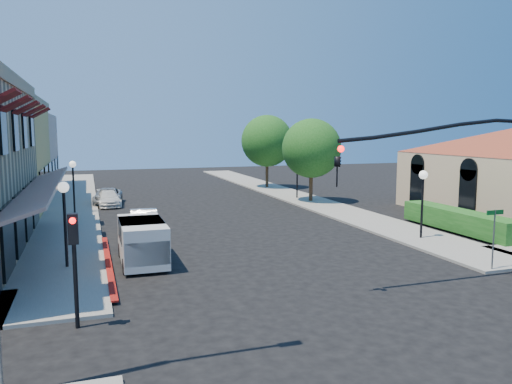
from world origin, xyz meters
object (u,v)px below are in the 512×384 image
object	(u,v)px
street_name_sign	(494,230)
street_tree_a	(311,148)
parked_car_c	(108,199)
lamppost_left_near	(64,203)
lamppost_right_far	(297,166)
lamppost_right_near	(423,187)
parked_car_a	(148,231)
parked_car_b	(144,223)
secondary_signal	(74,249)
parked_car_d	(108,196)
white_van	(142,239)
cobra_streetlight	(2,147)
signal_mast_arm	(477,172)
street_tree_b	(267,141)
lamppost_left_far	(73,173)

from	to	relation	value
street_name_sign	street_tree_a	bearing A→B (deg)	86.24
street_name_sign	parked_car_c	world-z (taller)	street_name_sign
lamppost_left_near	lamppost_right_far	distance (m)	23.35
lamppost_right_near	parked_car_a	world-z (taller)	lamppost_right_near
parked_car_b	parked_car_c	world-z (taller)	parked_car_b
secondary_signal	parked_car_d	distance (m)	24.72
white_van	parked_car_a	bearing A→B (deg)	80.27
lamppost_right_near	lamppost_right_far	distance (m)	16.00
cobra_streetlight	parked_car_a	bearing A→B (deg)	72.74
cobra_streetlight	parked_car_c	size ratio (longest dim) A/B	2.42
lamppost_right_near	parked_car_a	xyz separation A→B (m)	(-13.30, 4.00, -2.20)
lamppost_right_near	parked_car_a	distance (m)	14.06
street_tree_a	lamppost_right_near	distance (m)	14.08
secondary_signal	lamppost_right_near	bearing A→B (deg)	21.78
signal_mast_arm	white_van	distance (m)	13.40
white_van	secondary_signal	bearing A→B (deg)	-111.01
street_tree_b	parked_car_c	xyz separation A→B (m)	(-15.00, -7.00, -3.99)
parked_car_a	parked_car_d	xyz separation A→B (m)	(-1.40, 14.00, 0.06)
secondary_signal	parked_car_d	world-z (taller)	secondary_signal
street_tree_a	secondary_signal	bearing A→B (deg)	-129.21
secondary_signal	lamppost_right_far	distance (m)	27.98
signal_mast_arm	secondary_signal	xyz separation A→B (m)	(-13.86, -0.09, -1.77)
lamppost_left_far	parked_car_d	size ratio (longest dim) A/B	0.83
street_tree_b	parked_car_d	bearing A→B (deg)	-158.20
lamppost_left_far	lamppost_right_near	xyz separation A→B (m)	(17.00, -14.00, 0.00)
street_name_sign	lamppost_left_near	distance (m)	17.05
street_name_sign	lamppost_right_far	distance (m)	21.85
secondary_signal	lamppost_left_near	distance (m)	6.63
street_tree_b	parked_car_c	distance (m)	17.03
street_tree_b	lamppost_right_near	bearing A→B (deg)	-90.72
signal_mast_arm	parked_car_b	distance (m)	16.65
street_name_sign	street_tree_b	bearing A→B (deg)	87.50
parked_car_b	parked_car_c	distance (m)	11.27
signal_mast_arm	lamppost_right_far	bearing A→B (deg)	83.30
street_tree_b	parked_car_d	distance (m)	16.63
signal_mast_arm	lamppost_right_near	xyz separation A→B (m)	(2.64, 6.50, -1.35)
cobra_streetlight	secondary_signal	bearing A→B (deg)	71.37
parked_car_b	street_name_sign	bearing A→B (deg)	-40.19
street_tree_a	parked_car_b	xyz separation A→B (m)	(-13.60, -8.18, -3.53)
signal_mast_arm	parked_car_a	xyz separation A→B (m)	(-10.66, 10.50, -3.55)
street_tree_a	lamppost_left_far	size ratio (longest dim) A/B	1.82
lamppost_left_far	lamppost_right_far	bearing A→B (deg)	6.71
parked_car_d	white_van	bearing A→B (deg)	-81.75
parked_car_a	parked_car_d	bearing A→B (deg)	100.11
secondary_signal	parked_car_d	xyz separation A→B (m)	(1.80, 24.59, -1.72)
lamppost_left_far	parked_car_b	world-z (taller)	lamppost_left_far
street_tree_a	parked_car_c	distance (m)	15.72
parked_car_b	parked_car_d	distance (m)	12.26
street_tree_b	parked_car_b	xyz separation A→B (m)	(-13.60, -18.18, -3.88)
street_tree_a	street_tree_b	distance (m)	10.01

